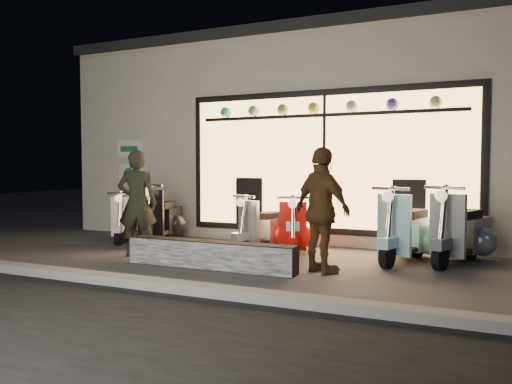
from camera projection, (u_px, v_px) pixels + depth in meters
ground at (239, 261)px, 7.74m from camera, size 40.00×40.00×0.00m
kerb at (165, 286)px, 5.91m from camera, size 40.00×0.25×0.12m
shop_building at (328, 140)px, 12.17m from camera, size 10.20×6.23×4.20m
graffiti_barrier at (210, 255)px, 7.19m from camera, size 2.61×0.28×0.40m
scooter_silver at (269, 229)px, 8.72m from camera, size 0.72×1.32×0.95m
scooter_red at (294, 231)px, 8.41m from camera, size 0.71×1.35×0.97m
scooter_black at (162, 219)px, 9.80m from camera, size 0.72×1.54×1.10m
scooter_cream at (131, 221)px, 9.95m from camera, size 0.71×1.31×0.94m
scooter_blue at (410, 232)px, 7.80m from camera, size 0.78×1.58×1.13m
scooter_grey at (463, 233)px, 7.61m from camera, size 0.86×1.59×1.15m
man at (137, 203)px, 8.13m from camera, size 0.75×0.63×1.74m
woman at (322, 210)px, 6.85m from camera, size 1.09×0.90×1.74m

